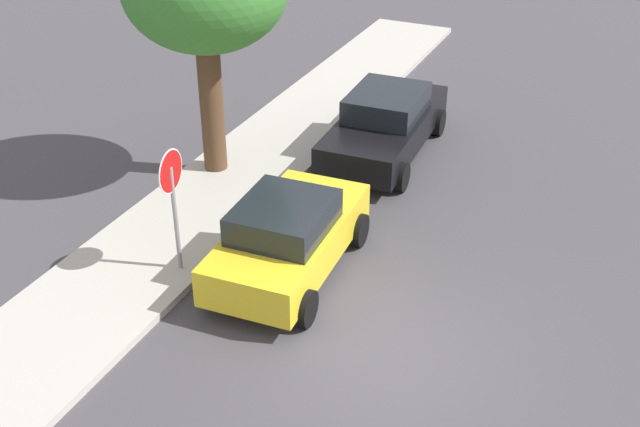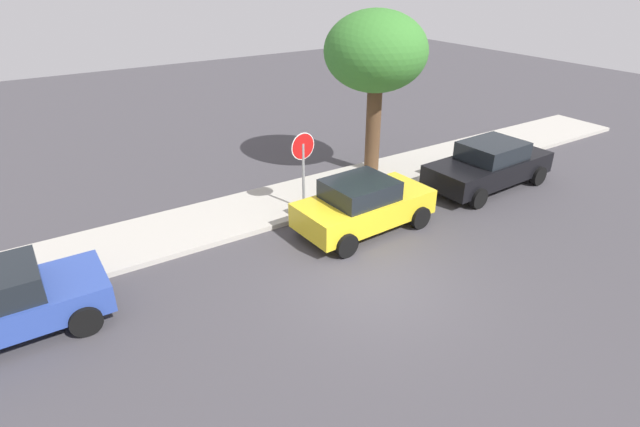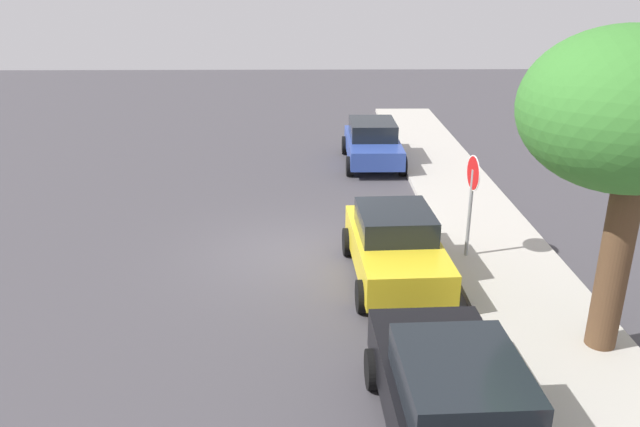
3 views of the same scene
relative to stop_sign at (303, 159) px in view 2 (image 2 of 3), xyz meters
name	(u,v)px [view 2 (image 2 of 3)]	position (x,y,z in m)	size (l,w,h in m)	color
ground_plane	(377,283)	(-0.47, -4.03, -1.70)	(60.00, 60.00, 0.00)	#423F44
sidewalk_curb	(277,204)	(-0.47, 0.83, -1.63)	(32.00, 2.52, 0.14)	#B2ADA3
stop_sign	(303,159)	(0.00, 0.00, 0.00)	(0.78, 0.09, 2.47)	gray
parked_car_yellow	(363,205)	(0.85, -1.74, -0.94)	(3.92, 2.09, 1.50)	yellow
parked_car_black	(489,165)	(6.11, -1.60, -0.94)	(4.56, 2.14, 1.52)	black
street_tree_near_corner	(376,54)	(3.49, 1.30, 2.40)	(3.28, 3.28, 5.44)	#513823
fire_hydrant	(502,150)	(8.64, -0.16, -1.34)	(0.30, 0.22, 0.72)	red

